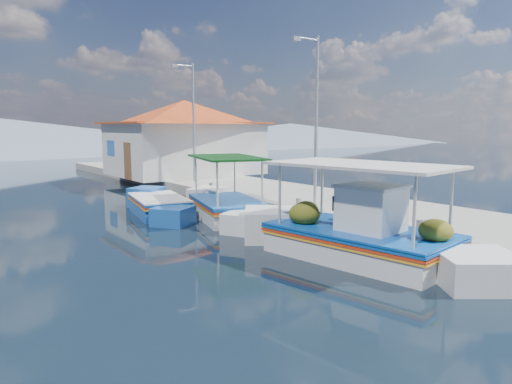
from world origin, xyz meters
TOP-DOWN VIEW (x-y plane):
  - ground at (0.00, 0.00)m, footprint 160.00×160.00m
  - quay at (5.90, 6.00)m, footprint 5.00×44.00m
  - bollards at (3.80, 5.25)m, footprint 0.20×17.20m
  - main_caique at (1.71, -2.60)m, footprint 3.14×8.12m
  - caique_green_canopy at (1.84, 3.79)m, footprint 3.24×6.50m
  - caique_blue_hull at (0.20, 6.01)m, footprint 2.52×5.77m
  - harbor_building at (6.20, 15.00)m, footprint 10.49×10.49m
  - lamp_post_near at (4.51, 2.00)m, footprint 1.21×0.14m
  - lamp_post_far at (4.51, 11.00)m, footprint 1.21×0.14m
  - mountain_ridge at (6.54, 56.00)m, footprint 171.40×96.00m

SIDE VIEW (x-z plane):
  - ground at x=0.00m, z-range 0.00..0.00m
  - quay at x=5.90m, z-range 0.00..0.50m
  - caique_blue_hull at x=0.20m, z-range -0.24..0.81m
  - caique_green_canopy at x=1.84m, z-range -0.89..1.64m
  - main_caique at x=1.71m, z-range -0.83..1.87m
  - bollards at x=3.80m, z-range 0.50..0.80m
  - mountain_ridge at x=6.54m, z-range -0.71..4.79m
  - harbor_building at x=6.20m, z-range 0.58..4.98m
  - lamp_post_near at x=4.51m, z-range 0.85..6.85m
  - lamp_post_far at x=4.51m, z-range 0.85..6.85m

